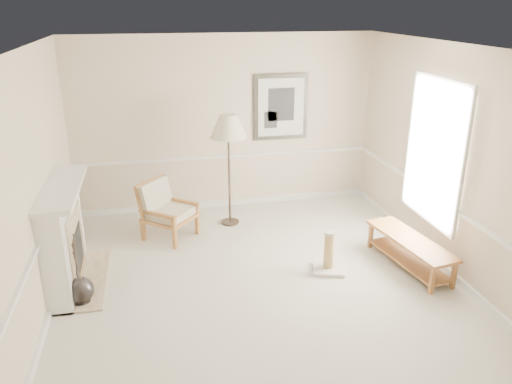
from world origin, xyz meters
TOP-DOWN VIEW (x-y plane):
  - ground at (0.00, 0.00)m, footprint 5.50×5.50m
  - room at (0.14, 0.08)m, footprint 5.04×5.54m
  - fireplace at (-2.34, 0.60)m, footprint 0.64×1.64m
  - floor_vase at (-2.15, 0.07)m, footprint 0.32×0.32m
  - armchair at (-1.10, 1.72)m, footprint 0.96×0.95m
  - floor_lamp at (-0.06, 1.97)m, footprint 0.73×0.73m
  - bench at (2.07, 0.08)m, footprint 0.66×1.50m
  - scratching_post at (0.98, 0.21)m, footprint 0.49×0.49m

SIDE VIEW (x-z plane):
  - ground at x=0.00m, z-range 0.00..0.00m
  - floor_vase at x=-2.15m, z-range -0.29..0.63m
  - scratching_post at x=0.98m, z-range -0.11..0.46m
  - bench at x=2.07m, z-range 0.07..0.48m
  - armchair at x=-1.10m, z-range 0.03..0.90m
  - fireplace at x=-2.34m, z-range -0.01..1.30m
  - floor_lamp at x=-0.06m, z-range 0.66..2.44m
  - room at x=0.14m, z-range 0.41..3.33m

